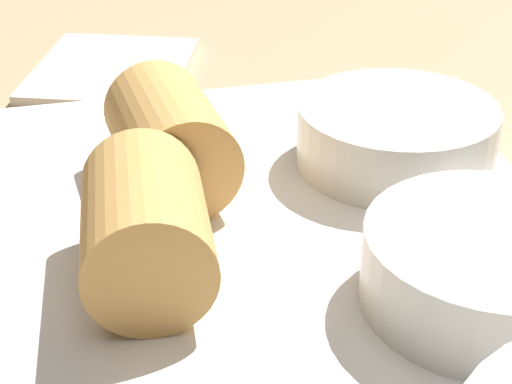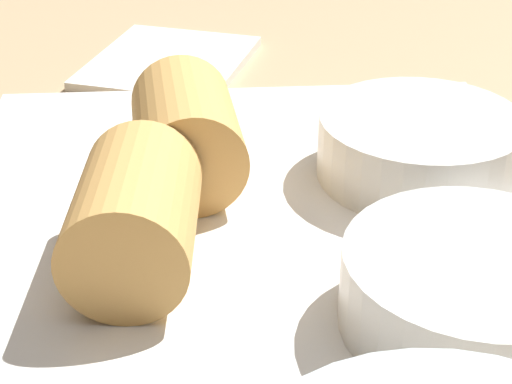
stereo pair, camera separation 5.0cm
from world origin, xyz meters
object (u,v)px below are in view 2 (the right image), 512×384
(serving_plate, at_px, (256,246))
(napkin, at_px, (169,63))
(dipping_bowl_near, at_px, (420,144))
(dipping_bowl_far, at_px, (475,287))

(serving_plate, height_order, napkin, serving_plate)
(serving_plate, xyz_separation_m, napkin, (-0.23, -0.04, -0.00))
(serving_plate, height_order, dipping_bowl_near, dipping_bowl_near)
(serving_plate, distance_m, dipping_bowl_far, 0.10)
(dipping_bowl_far, bearing_deg, dipping_bowl_near, 176.53)
(dipping_bowl_near, xyz_separation_m, dipping_bowl_far, (0.11, -0.01, 0.00))
(serving_plate, relative_size, napkin, 2.25)
(dipping_bowl_near, xyz_separation_m, napkin, (-0.18, -0.12, -0.03))
(dipping_bowl_near, distance_m, napkin, 0.22)
(dipping_bowl_far, height_order, napkin, dipping_bowl_far)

